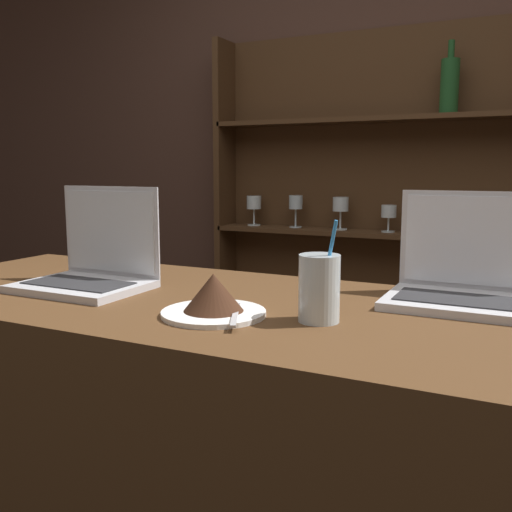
# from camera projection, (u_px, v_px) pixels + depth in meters

# --- Properties ---
(back_wall) EXTENTS (7.00, 0.06, 2.70)m
(back_wall) POSITION_uv_depth(u_px,v_px,m) (419.00, 162.00, 2.42)
(back_wall) COLOR #4C3328
(back_wall) RESTS_ON ground_plane
(back_shelf) EXTENTS (1.59, 0.18, 1.90)m
(back_shelf) POSITION_uv_depth(u_px,v_px,m) (392.00, 247.00, 2.44)
(back_shelf) COLOR #472D19
(back_shelf) RESTS_ON ground_plane
(laptop_near) EXTENTS (0.30, 0.23, 0.25)m
(laptop_near) POSITION_uv_depth(u_px,v_px,m) (93.00, 265.00, 1.40)
(laptop_near) COLOR silver
(laptop_near) RESTS_ON bar_counter
(laptop_far) EXTENTS (0.33, 0.23, 0.24)m
(laptop_far) POSITION_uv_depth(u_px,v_px,m) (468.00, 280.00, 1.23)
(laptop_far) COLOR silver
(laptop_far) RESTS_ON bar_counter
(cake_plate) EXTENTS (0.21, 0.21, 0.09)m
(cake_plate) POSITION_uv_depth(u_px,v_px,m) (214.00, 298.00, 1.13)
(cake_plate) COLOR white
(cake_plate) RESTS_ON bar_counter
(water_glass) EXTENTS (0.08, 0.08, 0.20)m
(water_glass) POSITION_uv_depth(u_px,v_px,m) (319.00, 288.00, 1.09)
(water_glass) COLOR silver
(water_glass) RESTS_ON bar_counter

